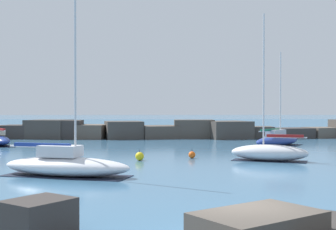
% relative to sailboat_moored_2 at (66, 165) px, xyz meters
% --- Properties ---
extents(open_sea_beyond, '(400.00, 116.00, 0.01)m').
position_rel_sailboat_moored_2_xyz_m(open_sea_beyond, '(7.15, 94.42, -0.64)').
color(open_sea_beyond, '#2D5B7F').
rests_on(open_sea_beyond, ground).
extents(breakwater_jetty, '(67.95, 7.47, 2.39)m').
position_rel_sailboat_moored_2_xyz_m(breakwater_jetty, '(4.82, 34.35, 0.34)').
color(breakwater_jetty, '#4C443D').
rests_on(breakwater_jetty, ground).
extents(sailboat_moored_2, '(7.96, 4.60, 10.15)m').
position_rel_sailboat_moored_2_xyz_m(sailboat_moored_2, '(0.00, 0.00, 0.00)').
color(sailboat_moored_2, white).
rests_on(sailboat_moored_2, ground).
extents(sailboat_moored_3, '(6.71, 6.64, 9.63)m').
position_rel_sailboat_moored_2_xyz_m(sailboat_moored_3, '(17.73, 20.67, -0.01)').
color(sailboat_moored_3, navy).
rests_on(sailboat_moored_3, ground).
extents(sailboat_moored_4, '(5.83, 3.78, 10.71)m').
position_rel_sailboat_moored_2_xyz_m(sailboat_moored_4, '(13.41, 7.16, 0.01)').
color(sailboat_moored_4, silver).
rests_on(sailboat_moored_4, ground).
extents(mooring_buoy_orange_near, '(0.63, 0.63, 0.83)m').
position_rel_sailboat_moored_2_xyz_m(mooring_buoy_orange_near, '(3.99, 7.75, -0.32)').
color(mooring_buoy_orange_near, yellow).
rests_on(mooring_buoy_orange_near, ground).
extents(mooring_buoy_far_side, '(0.53, 0.53, 0.73)m').
position_rel_sailboat_moored_2_xyz_m(mooring_buoy_far_side, '(7.97, 9.29, -0.38)').
color(mooring_buoy_far_side, '#EA5914').
rests_on(mooring_buoy_far_side, ground).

